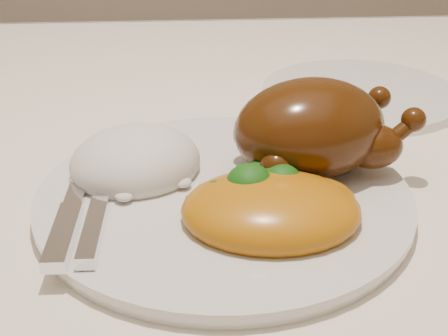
{
  "coord_description": "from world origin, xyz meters",
  "views": [
    {
      "loc": [
        0.11,
        -0.48,
        1.02
      ],
      "look_at": [
        0.14,
        -0.06,
        0.8
      ],
      "focal_mm": 50.0,
      "sensor_mm": 36.0,
      "label": 1
    }
  ],
  "objects": [
    {
      "name": "dining_table",
      "position": [
        0.0,
        0.0,
        0.67
      ],
      "size": [
        1.6,
        0.9,
        0.76
      ],
      "color": "brown",
      "rests_on": "floor"
    },
    {
      "name": "tablecloth",
      "position": [
        0.0,
        0.0,
        0.74
      ],
      "size": [
        1.73,
        1.03,
        0.18
      ],
      "color": "white",
      "rests_on": "dining_table"
    },
    {
      "name": "dinner_plate",
      "position": [
        0.14,
        -0.06,
        0.77
      ],
      "size": [
        0.32,
        0.32,
        0.01
      ],
      "primitive_type": "cylinder",
      "rotation": [
        0.0,
        0.0,
        0.15
      ],
      "color": "silver",
      "rests_on": "tablecloth"
    },
    {
      "name": "side_plate",
      "position": [
        0.3,
        0.16,
        0.77
      ],
      "size": [
        0.26,
        0.26,
        0.01
      ],
      "primitive_type": "cylinder",
      "rotation": [
        0.0,
        0.0,
        0.23
      ],
      "color": "silver",
      "rests_on": "tablecloth"
    },
    {
      "name": "roast_chicken",
      "position": [
        0.21,
        -0.03,
        0.82
      ],
      "size": [
        0.16,
        0.12,
        0.08
      ],
      "rotation": [
        0.0,
        0.0,
        0.26
      ],
      "color": "#482507",
      "rests_on": "dinner_plate"
    },
    {
      "name": "rice_mound",
      "position": [
        0.07,
        -0.03,
        0.79
      ],
      "size": [
        0.13,
        0.13,
        0.06
      ],
      "rotation": [
        0.0,
        0.0,
        0.39
      ],
      "color": "white",
      "rests_on": "dinner_plate"
    },
    {
      "name": "mac_and_cheese",
      "position": [
        0.17,
        -0.1,
        0.79
      ],
      "size": [
        0.13,
        0.11,
        0.05
      ],
      "rotation": [
        0.0,
        0.0,
        -0.06
      ],
      "color": "orange",
      "rests_on": "dinner_plate"
    },
    {
      "name": "cutlery",
      "position": [
        0.04,
        -0.1,
        0.79
      ],
      "size": [
        0.03,
        0.18,
        0.01
      ],
      "rotation": [
        0.0,
        0.0,
        -0.02
      ],
      "color": "silver",
      "rests_on": "dinner_plate"
    }
  ]
}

